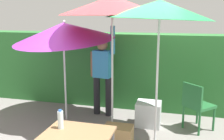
{
  "coord_description": "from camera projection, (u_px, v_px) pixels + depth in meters",
  "views": [
    {
      "loc": [
        1.18,
        -4.18,
        2.07
      ],
      "look_at": [
        0.0,
        0.3,
        1.1
      ],
      "focal_mm": 41.52,
      "sensor_mm": 36.0,
      "label": 1
    }
  ],
  "objects": [
    {
      "name": "ground_plane",
      "position": [
        108.0,
        133.0,
        4.67
      ],
      "size": [
        24.0,
        24.0,
        0.0
      ],
      "primitive_type": "plane",
      "color": "gray"
    },
    {
      "name": "hedge_row",
      "position": [
        126.0,
        70.0,
        6.03
      ],
      "size": [
        8.0,
        0.7,
        1.68
      ],
      "primitive_type": "cube",
      "color": "#2D7033",
      "rests_on": "ground_plane"
    },
    {
      "name": "umbrella_rainbow",
      "position": [
        112.0,
        6.0,
        4.41
      ],
      "size": [
        1.84,
        1.84,
        2.45
      ],
      "color": "silver",
      "rests_on": "ground_plane"
    },
    {
      "name": "umbrella_orange",
      "position": [
        64.0,
        32.0,
        4.93
      ],
      "size": [
        1.96,
        1.96,
        2.08
      ],
      "color": "silver",
      "rests_on": "ground_plane"
    },
    {
      "name": "umbrella_yellow",
      "position": [
        159.0,
        10.0,
        3.85
      ],
      "size": [
        1.63,
        1.63,
        2.35
      ],
      "color": "silver",
      "rests_on": "ground_plane"
    },
    {
      "name": "person_vendor",
      "position": [
        103.0,
        72.0,
        5.36
      ],
      "size": [
        0.56,
        0.27,
        1.88
      ],
      "color": "black",
      "rests_on": "ground_plane"
    },
    {
      "name": "chair_plastic",
      "position": [
        197.0,
        104.0,
        4.69
      ],
      "size": [
        0.62,
        0.62,
        0.89
      ],
      "color": "#236633",
      "rests_on": "ground_plane"
    },
    {
      "name": "cooler_box",
      "position": [
        148.0,
        114.0,
        4.96
      ],
      "size": [
        0.46,
        0.41,
        0.46
      ],
      "primitive_type": "cube",
      "color": "silver",
      "rests_on": "ground_plane"
    },
    {
      "name": "crate_cardboard",
      "position": [
        118.0,
        136.0,
        4.19
      ],
      "size": [
        0.46,
        0.3,
        0.34
      ],
      "primitive_type": "cube",
      "color": "#9E7A4C",
      "rests_on": "ground_plane"
    },
    {
      "name": "folding_table",
      "position": [
        78.0,
        140.0,
        3.05
      ],
      "size": [
        0.8,
        0.6,
        0.73
      ],
      "color": "#4C4C51",
      "rests_on": "ground_plane"
    },
    {
      "name": "bottle_water",
      "position": [
        61.0,
        120.0,
        3.13
      ],
      "size": [
        0.07,
        0.07,
        0.24
      ],
      "color": "silver",
      "rests_on": "folding_table"
    }
  ]
}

